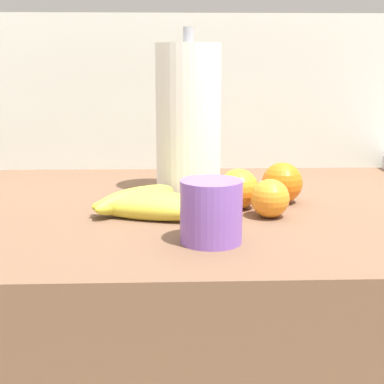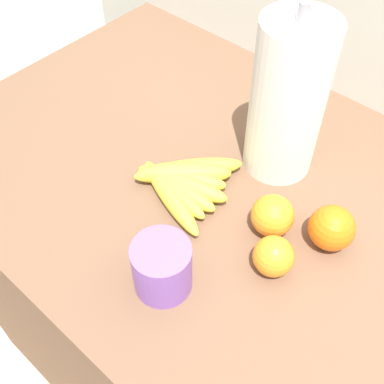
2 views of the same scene
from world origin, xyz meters
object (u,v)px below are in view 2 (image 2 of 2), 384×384
(paper_towel_roll, at_px, (287,100))
(banana_bunch, at_px, (181,181))
(orange_front, at_px, (332,228))
(mug, at_px, (162,267))
(orange_right, at_px, (273,216))
(orange_back_right, at_px, (274,256))

(paper_towel_roll, bearing_deg, banana_bunch, -117.42)
(orange_front, bearing_deg, mug, -122.13)
(orange_right, height_order, paper_towel_roll, paper_towel_roll)
(banana_bunch, xyz_separation_m, mug, (0.11, -0.16, 0.03))
(orange_back_right, height_order, orange_right, orange_right)
(orange_right, relative_size, mug, 0.79)
(orange_front, distance_m, mug, 0.28)
(orange_back_right, xyz_separation_m, orange_right, (-0.05, 0.06, 0.00))
(orange_back_right, bearing_deg, banana_bunch, 172.84)
(orange_front, xyz_separation_m, mug, (-0.15, -0.24, 0.01))
(paper_towel_roll, bearing_deg, orange_back_right, -56.76)
(orange_back_right, xyz_separation_m, mug, (-0.11, -0.13, 0.01))
(banana_bunch, relative_size, mug, 2.22)
(orange_back_right, bearing_deg, orange_front, 68.72)
(orange_right, distance_m, paper_towel_roll, 0.20)
(banana_bunch, height_order, orange_back_right, orange_back_right)
(orange_right, xyz_separation_m, paper_towel_roll, (-0.08, 0.14, 0.11))
(banana_bunch, relative_size, orange_front, 2.69)
(orange_front, relative_size, mug, 0.83)
(paper_towel_roll, distance_m, mug, 0.35)
(orange_front, bearing_deg, banana_bunch, -163.86)
(mug, bearing_deg, paper_towel_roll, 93.78)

